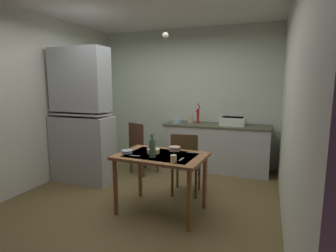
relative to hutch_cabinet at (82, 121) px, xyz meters
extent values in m
plane|color=brown|center=(1.26, -0.35, -1.02)|extent=(5.08, 5.08, 0.00)
cube|color=silver|center=(1.26, 1.74, 0.33)|extent=(3.68, 0.10, 2.68)
cube|color=beige|center=(-0.58, -0.35, 0.33)|extent=(0.10, 4.18, 2.68)
cube|color=beige|center=(3.10, -0.35, 0.33)|extent=(0.10, 4.18, 2.68)
cube|color=#ADB1AD|center=(0.00, 0.00, -0.47)|extent=(1.02, 0.45, 1.09)
cube|color=#A8B0B4|center=(0.00, 0.00, 0.66)|extent=(0.94, 0.39, 1.00)
cube|color=#B8B1B2|center=(0.00, -0.02, 0.11)|extent=(0.92, 0.41, 0.02)
cube|color=#ADB1AD|center=(1.95, 1.37, -0.60)|extent=(1.90, 0.60, 0.83)
cube|color=#50533D|center=(1.95, 1.37, -0.17)|extent=(1.93, 0.63, 0.03)
sphere|color=#2D2823|center=(1.66, 1.06, -0.56)|extent=(0.02, 0.02, 0.02)
cube|color=white|center=(2.24, 1.37, -0.08)|extent=(0.44, 0.34, 0.15)
cube|color=black|center=(2.24, 1.37, -0.01)|extent=(0.38, 0.28, 0.01)
cylinder|color=#B21E19|center=(1.58, 1.42, -0.01)|extent=(0.05, 0.05, 0.28)
cylinder|color=#B21E19|center=(1.58, 1.35, 0.09)|extent=(0.03, 0.12, 0.03)
cylinder|color=red|center=(1.58, 1.48, 0.18)|extent=(0.02, 0.16, 0.12)
cylinder|color=#9EB2C6|center=(1.19, 1.32, -0.11)|extent=(0.21, 0.21, 0.07)
cylinder|color=beige|center=(1.43, 1.40, -0.08)|extent=(0.11, 0.11, 0.14)
cube|color=brown|center=(1.62, -0.56, -0.29)|extent=(1.12, 0.79, 0.04)
cube|color=silver|center=(1.62, -0.56, -0.27)|extent=(0.87, 0.62, 0.00)
cylinder|color=brown|center=(1.12, -0.84, -0.66)|extent=(0.06, 0.06, 0.71)
cylinder|color=olive|center=(2.08, -0.89, -0.66)|extent=(0.06, 0.06, 0.71)
cylinder|color=brown|center=(1.16, -0.23, -0.66)|extent=(0.06, 0.06, 0.71)
cylinder|color=brown|center=(2.11, -0.28, -0.66)|extent=(0.06, 0.06, 0.71)
cube|color=#4E351C|center=(1.75, 0.10, -0.58)|extent=(0.44, 0.44, 0.03)
cube|color=#4B391E|center=(1.77, -0.08, -0.33)|extent=(0.38, 0.06, 0.47)
cylinder|color=#4E351C|center=(1.90, 0.29, -0.80)|extent=(0.04, 0.04, 0.42)
cylinder|color=#4E351C|center=(1.56, 0.25, -0.80)|extent=(0.04, 0.04, 0.42)
cylinder|color=#4E351C|center=(1.94, -0.05, -0.80)|extent=(0.04, 0.04, 0.42)
cylinder|color=#4E351C|center=(1.60, -0.08, -0.80)|extent=(0.04, 0.04, 0.42)
cube|color=#4A341F|center=(0.76, 0.74, -0.59)|extent=(0.53, 0.53, 0.03)
cube|color=#4E2F1E|center=(0.69, 0.57, -0.33)|extent=(0.36, 0.17, 0.49)
cylinder|color=#4A341F|center=(0.98, 0.83, -0.81)|extent=(0.04, 0.04, 0.41)
cylinder|color=#4A341F|center=(0.67, 0.96, -0.81)|extent=(0.04, 0.04, 0.41)
cylinder|color=#4A341F|center=(0.85, 0.52, -0.81)|extent=(0.04, 0.04, 0.41)
cylinder|color=#4A341F|center=(0.54, 0.65, -0.81)|extent=(0.04, 0.04, 0.41)
cylinder|color=tan|center=(1.71, -0.32, -0.25)|extent=(0.15, 0.15, 0.05)
cylinder|color=#9EB2C6|center=(1.19, -0.65, -0.25)|extent=(0.14, 0.14, 0.04)
cylinder|color=beige|center=(1.50, -0.53, -0.25)|extent=(0.16, 0.16, 0.06)
cylinder|color=beige|center=(1.88, -0.83, -0.23)|extent=(0.07, 0.07, 0.09)
cylinder|color=#9EB2C6|center=(1.39, -0.33, -0.24)|extent=(0.09, 0.09, 0.07)
cylinder|color=#4C7F56|center=(1.57, -0.71, -0.17)|extent=(0.08, 0.08, 0.21)
cylinder|color=#4C7F56|center=(1.57, -0.71, -0.03)|extent=(0.04, 0.04, 0.07)
cube|color=silver|center=(2.00, -0.33, -0.27)|extent=(0.21, 0.04, 0.00)
cube|color=beige|center=(1.92, -0.68, -0.27)|extent=(0.03, 0.13, 0.00)
cube|color=beige|center=(1.34, -0.73, -0.27)|extent=(0.14, 0.03, 0.00)
sphere|color=#F9EFCC|center=(1.52, -0.16, 1.22)|extent=(0.08, 0.08, 0.08)
camera|label=1|loc=(2.84, -3.55, 0.59)|focal=28.74mm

